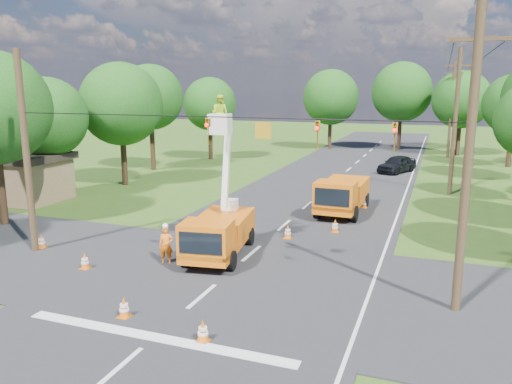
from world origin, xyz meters
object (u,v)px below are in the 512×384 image
at_px(bucket_truck, 219,224).
at_px(tree_far_c, 462,100).
at_px(tree_far_b, 402,92).
at_px(tree_left_e, 150,97).
at_px(traffic_cone_3, 335,226).
at_px(pole_right_mid, 455,121).
at_px(traffic_cone_2, 288,232).
at_px(second_truck, 342,194).
at_px(traffic_cone_0, 124,308).
at_px(tree_left_c, 47,118).
at_px(pole_right_near, 468,161).
at_px(traffic_cone_5, 41,241).
at_px(tree_left_f, 210,104).
at_px(tree_left_d, 121,104).
at_px(tree_far_a, 331,97).
at_px(pole_right_far, 451,109).
at_px(ground_worker, 166,245).
at_px(traffic_cone_4, 85,261).
at_px(traffic_cone_6, 364,203).
at_px(pole_left, 26,154).
at_px(traffic_cone_1, 203,331).
at_px(distant_car, 397,164).
at_px(shed, 23,176).

distance_m(bucket_truck, tree_far_c, 41.44).
xyz_separation_m(bucket_truck, tree_far_b, (4.24, 42.76, 5.31)).
relative_size(bucket_truck, tree_left_e, 0.75).
height_order(traffic_cone_3, pole_right_mid, pole_right_mid).
bearing_deg(traffic_cone_2, second_truck, 75.34).
height_order(traffic_cone_0, tree_left_c, tree_left_c).
bearing_deg(pole_right_near, pole_right_mid, 90.00).
relative_size(traffic_cone_5, tree_left_f, 0.08).
xyz_separation_m(traffic_cone_5, tree_left_c, (-7.03, 8.63, 5.08)).
xyz_separation_m(bucket_truck, pole_right_mid, (9.74, 17.76, 3.61)).
height_order(traffic_cone_5, tree_left_d, tree_left_d).
height_order(tree_far_b, tree_far_c, tree_far_b).
bearing_deg(tree_far_a, tree_left_e, -119.33).
xyz_separation_m(bucket_truck, pole_right_far, (9.74, 37.76, 3.61)).
bearing_deg(bucket_truck, traffic_cone_0, -102.07).
bearing_deg(tree_left_f, bucket_truck, -63.97).
xyz_separation_m(ground_worker, tree_far_a, (-2.03, 42.38, 5.37)).
height_order(second_truck, pole_right_near, pole_right_near).
xyz_separation_m(tree_far_a, tree_far_c, (14.50, -1.00, -0.13)).
height_order(pole_right_mid, tree_far_c, pole_right_mid).
xyz_separation_m(traffic_cone_3, traffic_cone_4, (-8.63, -8.85, 0.00)).
bearing_deg(traffic_cone_6, tree_left_e, 157.50).
distance_m(traffic_cone_2, tree_left_f, 29.26).
bearing_deg(pole_left, traffic_cone_1, -24.02).
xyz_separation_m(traffic_cone_5, tree_far_c, (18.97, 41.63, 5.70)).
distance_m(traffic_cone_6, pole_right_far, 27.29).
relative_size(traffic_cone_2, traffic_cone_3, 1.00).
distance_m(traffic_cone_0, tree_far_b, 49.98).
bearing_deg(traffic_cone_4, traffic_cone_2, 46.56).
bearing_deg(tree_left_d, pole_right_near, -32.55).
relative_size(traffic_cone_2, tree_left_f, 0.08).
xyz_separation_m(tree_left_c, tree_far_b, (19.50, 36.00, 1.37)).
bearing_deg(pole_left, traffic_cone_0, -28.96).
xyz_separation_m(distant_car, traffic_cone_6, (-0.74, -14.37, -0.40)).
height_order(traffic_cone_6, tree_left_d, tree_left_d).
distance_m(pole_right_near, tree_far_b, 45.37).
bearing_deg(tree_far_b, tree_left_c, -118.44).
height_order(traffic_cone_0, tree_left_e, tree_left_e).
bearing_deg(pole_right_near, traffic_cone_3, 126.28).
bearing_deg(second_truck, tree_left_f, 134.42).
bearing_deg(tree_left_e, traffic_cone_1, -55.81).
height_order(traffic_cone_5, tree_far_c, tree_far_c).
bearing_deg(ground_worker, traffic_cone_5, 160.54).
relative_size(ground_worker, tree_far_a, 0.17).
distance_m(traffic_cone_0, pole_left, 9.88).
height_order(distant_car, traffic_cone_3, distant_car).
bearing_deg(traffic_cone_5, tree_left_f, 100.20).
height_order(shed, tree_left_f, tree_left_f).
bearing_deg(traffic_cone_2, traffic_cone_6, 71.23).
bearing_deg(tree_far_b, ground_worker, -97.67).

